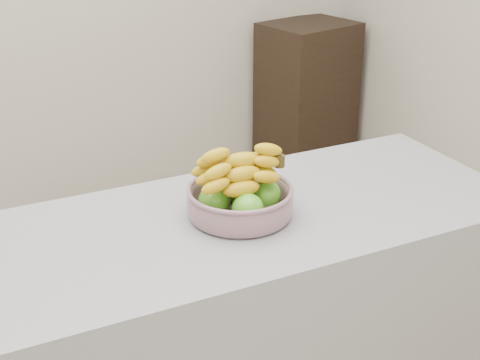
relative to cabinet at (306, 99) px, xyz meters
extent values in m
cube|color=black|center=(0.00, 0.00, 0.00)|extent=(0.58, 0.51, 0.91)
cylinder|color=#8790A2|center=(-1.40, -1.96, 0.45)|extent=(0.23, 0.23, 0.01)
torus|color=#8790A2|center=(-1.40, -1.96, 0.52)|extent=(0.27, 0.27, 0.01)
sphere|color=#509219|center=(-1.41, -2.02, 0.49)|extent=(0.08, 0.08, 0.08)
sphere|color=#509219|center=(-1.33, -1.97, 0.49)|extent=(0.08, 0.08, 0.08)
sphere|color=#509219|center=(-1.39, -1.89, 0.49)|extent=(0.08, 0.08, 0.08)
sphere|color=#509219|center=(-1.47, -1.94, 0.49)|extent=(0.08, 0.08, 0.08)
ellipsoid|color=yellow|center=(-1.42, -2.00, 0.54)|extent=(0.17, 0.05, 0.04)
ellipsoid|color=yellow|center=(-1.41, -1.95, 0.54)|extent=(0.17, 0.07, 0.04)
ellipsoid|color=yellow|center=(-1.40, -1.91, 0.54)|extent=(0.17, 0.09, 0.04)
ellipsoid|color=yellow|center=(-1.40, -1.98, 0.57)|extent=(0.17, 0.04, 0.04)
ellipsoid|color=yellow|center=(-1.40, -1.93, 0.57)|extent=(0.17, 0.10, 0.04)
ellipsoid|color=yellow|center=(-1.39, -1.96, 0.60)|extent=(0.17, 0.07, 0.04)
cylinder|color=#392E12|center=(-1.30, -1.97, 0.58)|extent=(0.03, 0.03, 0.03)
camera|label=1|loc=(-2.06, -3.32, 1.24)|focal=50.00mm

